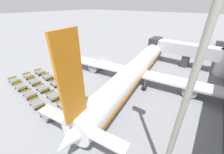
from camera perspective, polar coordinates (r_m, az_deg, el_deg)
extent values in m
plane|color=gray|center=(41.44, -4.93, 6.96)|extent=(500.00, 500.00, 0.00)
cube|color=silver|center=(40.93, 29.14, 9.98)|extent=(17.75, 3.63, 2.88)
cube|color=#2D2D33|center=(42.97, 17.53, 13.00)|extent=(2.53, 4.79, 3.45)
cube|color=#38383D|center=(41.82, 28.18, 6.11)|extent=(1.68, 2.88, 3.14)
cylinder|color=silver|center=(30.51, 10.99, 4.58)|extent=(8.59, 40.34, 3.80)
sphere|color=silver|center=(49.09, 18.94, 12.77)|extent=(3.61, 3.61, 3.61)
cone|color=silver|center=(16.11, -15.26, -21.78)|extent=(4.13, 4.96, 3.61)
cube|color=orange|center=(12.54, -16.65, -1.12)|extent=(0.62, 2.86, 8.58)
cube|color=silver|center=(15.98, -13.85, -18.99)|extent=(11.54, 2.69, 0.24)
cube|color=silver|center=(29.48, 9.81, 1.97)|extent=(41.03, 8.19, 0.44)
cylinder|color=gray|center=(29.20, 29.62, -4.07)|extent=(2.83, 3.63, 2.44)
cylinder|color=gray|center=(34.59, -6.61, 4.64)|extent=(2.83, 3.63, 2.44)
cube|color=orange|center=(30.78, 10.88, 3.45)|extent=(8.18, 36.36, 0.68)
cylinder|color=#56565B|center=(42.41, 16.38, 8.29)|extent=(0.24, 0.24, 1.60)
sphere|color=black|center=(42.68, 16.24, 7.29)|extent=(1.01, 1.01, 1.01)
cylinder|color=#56565B|center=(27.20, 13.42, -3.02)|extent=(0.24, 0.24, 1.60)
sphere|color=black|center=(27.62, 13.23, -4.44)|extent=(1.01, 1.01, 1.01)
cylinder|color=#56565B|center=(28.84, 2.79, -0.27)|extent=(0.24, 0.24, 1.60)
sphere|color=black|center=(29.23, 2.75, -1.64)|extent=(1.01, 1.01, 1.01)
cube|color=yellow|center=(64.24, -23.27, 13.69)|extent=(5.10, 2.66, 1.66)
cube|color=#1E232D|center=(66.00, -24.71, 14.02)|extent=(0.32, 1.69, 0.58)
sphere|color=black|center=(66.19, -23.43, 13.32)|extent=(0.60, 0.60, 0.60)
sphere|color=black|center=(65.06, -24.70, 12.83)|extent=(0.60, 0.60, 0.60)
sphere|color=black|center=(63.83, -21.54, 13.17)|extent=(0.60, 0.60, 0.60)
sphere|color=black|center=(62.64, -22.82, 12.67)|extent=(0.60, 0.60, 0.60)
cube|color=slate|center=(36.06, -35.50, -1.10)|extent=(2.76, 1.88, 0.10)
cube|color=olive|center=(34.83, -35.00, -1.50)|extent=(0.22, 1.67, 0.32)
cube|color=olive|center=(37.13, -36.16, -0.17)|extent=(0.22, 1.67, 0.32)
cube|color=#333338|center=(34.62, -34.66, -2.19)|extent=(0.70, 0.12, 0.06)
sphere|color=black|center=(35.28, -35.96, -2.54)|extent=(0.36, 0.36, 0.36)
sphere|color=black|center=(35.51, -33.87, -1.69)|extent=(0.36, 0.36, 0.36)
sphere|color=black|center=(36.94, -36.76, -1.54)|extent=(0.36, 0.36, 0.36)
sphere|color=black|center=(37.16, -34.75, -0.73)|extent=(0.36, 0.36, 0.36)
cube|color=slate|center=(32.74, -33.73, -3.28)|extent=(2.77, 1.90, 0.10)
cube|color=olive|center=(31.53, -33.12, -3.80)|extent=(0.23, 1.67, 0.32)
cube|color=olive|center=(33.78, -34.49, -2.19)|extent=(0.23, 1.67, 0.32)
cube|color=#333338|center=(31.35, -32.73, -4.58)|extent=(0.70, 0.12, 0.06)
sphere|color=black|center=(32.00, -34.21, -4.92)|extent=(0.36, 0.36, 0.36)
sphere|color=black|center=(32.24, -31.90, -3.97)|extent=(0.36, 0.36, 0.36)
sphere|color=black|center=(33.61, -35.15, -3.70)|extent=(0.36, 0.36, 0.36)
sphere|color=black|center=(33.84, -32.95, -2.80)|extent=(0.36, 0.36, 0.36)
cube|color=slate|center=(29.37, -31.14, -6.00)|extent=(2.80, 1.95, 0.10)
cube|color=olive|center=(28.18, -30.40, -6.72)|extent=(0.27, 1.66, 0.32)
cube|color=olive|center=(30.36, -32.03, -4.67)|extent=(0.27, 1.66, 0.32)
cube|color=#333338|center=(28.03, -29.96, -7.61)|extent=(0.70, 0.14, 0.06)
sphere|color=black|center=(28.67, -31.65, -7.90)|extent=(0.36, 0.36, 0.36)
sphere|color=black|center=(28.91, -29.07, -6.84)|extent=(0.36, 0.36, 0.36)
sphere|color=black|center=(30.23, -32.77, -6.36)|extent=(0.36, 0.36, 0.36)
sphere|color=black|center=(30.46, -30.32, -5.36)|extent=(0.36, 0.36, 0.36)
cube|color=slate|center=(26.28, -28.75, -9.43)|extent=(2.81, 1.97, 0.10)
cube|color=olive|center=(25.14, -27.80, -10.39)|extent=(0.28, 1.66, 0.32)
cube|color=olive|center=(27.22, -29.82, -7.83)|extent=(0.28, 1.66, 0.32)
cube|color=#333338|center=(25.02, -27.29, -11.41)|extent=(0.70, 0.14, 0.06)
sphere|color=black|center=(25.64, -29.26, -11.65)|extent=(0.36, 0.36, 0.36)
sphere|color=black|center=(25.89, -26.37, -10.41)|extent=(0.36, 0.36, 0.36)
sphere|color=black|center=(27.13, -30.64, -9.72)|extent=(0.36, 0.36, 0.36)
sphere|color=black|center=(27.37, -27.90, -8.58)|extent=(0.36, 0.36, 0.36)
cube|color=slate|center=(23.18, -24.88, -13.91)|extent=(2.74, 1.84, 0.10)
cube|color=olive|center=(22.12, -23.41, -15.14)|extent=(0.19, 1.67, 0.32)
cube|color=olive|center=(24.00, -26.43, -12.02)|extent=(0.19, 1.67, 0.32)
cube|color=#333338|center=(22.07, -22.73, -16.28)|extent=(0.70, 0.11, 0.06)
sphere|color=black|center=(22.59, -25.17, -16.56)|extent=(0.36, 0.36, 0.36)
sphere|color=black|center=(22.94, -22.01, -14.95)|extent=(0.36, 0.36, 0.36)
sphere|color=black|center=(23.94, -27.26, -14.21)|extent=(0.36, 0.36, 0.36)
sphere|color=black|center=(24.27, -24.25, -12.74)|extent=(0.36, 0.36, 0.36)
cube|color=slate|center=(36.54, -31.39, 0.48)|extent=(2.84, 2.03, 0.10)
cube|color=olive|center=(35.31, -30.87, 0.11)|extent=(0.32, 1.66, 0.32)
cube|color=olive|center=(37.61, -32.05, 1.40)|extent=(0.32, 1.66, 0.32)
cube|color=#333338|center=(35.10, -30.55, -0.58)|extent=(0.70, 0.16, 0.06)
sphere|color=black|center=(35.75, -31.86, -0.91)|extent=(0.36, 0.36, 0.36)
sphere|color=black|center=(36.00, -29.78, -0.13)|extent=(0.36, 0.36, 0.36)
sphere|color=black|center=(37.40, -32.67, 0.07)|extent=(0.36, 0.36, 0.36)
sphere|color=black|center=(37.65, -30.67, 0.81)|extent=(0.36, 0.36, 0.36)
cube|color=slate|center=(33.27, -29.55, -1.59)|extent=(2.84, 2.02, 0.10)
cube|color=olive|center=(32.07, -28.90, -2.08)|extent=(0.32, 1.66, 0.32)
cube|color=olive|center=(34.31, -30.32, -0.52)|extent=(0.32, 1.66, 0.32)
cube|color=#333338|center=(31.88, -28.52, -2.85)|extent=(0.70, 0.16, 0.06)
sphere|color=black|center=(32.50, -30.01, -3.17)|extent=(0.36, 0.36, 0.36)
sphere|color=black|center=(32.79, -27.74, -2.29)|extent=(0.36, 0.36, 0.36)
sphere|color=black|center=(34.12, -30.99, -1.99)|extent=(0.36, 0.36, 0.36)
sphere|color=black|center=(34.39, -28.82, -1.16)|extent=(0.36, 0.36, 0.36)
cube|color=slate|center=(30.03, -26.95, -4.09)|extent=(2.78, 1.92, 0.10)
cube|color=olive|center=(28.87, -26.02, -4.70)|extent=(0.25, 1.67, 0.32)
cube|color=olive|center=(31.00, -27.99, -2.87)|extent=(0.25, 1.67, 0.32)
cube|color=#333338|center=(28.71, -25.56, -5.55)|extent=(0.70, 0.13, 0.06)
sphere|color=black|center=(29.27, -27.30, -5.91)|extent=(0.36, 0.36, 0.36)
sphere|color=black|center=(29.64, -24.86, -4.85)|extent=(0.36, 0.36, 0.36)
sphere|color=black|center=(30.81, -28.67, -4.52)|extent=(0.36, 0.36, 0.36)
sphere|color=black|center=(31.16, -26.33, -3.54)|extent=(0.36, 0.36, 0.36)
cube|color=slate|center=(26.88, -23.21, -7.13)|extent=(2.81, 1.96, 0.10)
cube|color=olive|center=(25.76, -22.03, -7.95)|extent=(0.28, 1.66, 0.32)
cube|color=olive|center=(27.79, -24.46, -5.65)|extent=(0.28, 1.66, 0.32)
cube|color=#333338|center=(25.65, -21.50, -8.93)|extent=(0.70, 0.14, 0.06)
sphere|color=black|center=(26.17, -23.53, -9.25)|extent=(0.36, 0.36, 0.36)
sphere|color=black|center=(26.58, -20.82, -8.02)|extent=(0.36, 0.36, 0.36)
sphere|color=black|center=(27.63, -25.22, -7.51)|extent=(0.36, 0.36, 0.36)
sphere|color=black|center=(28.01, -22.63, -6.38)|extent=(0.36, 0.36, 0.36)
cube|color=slate|center=(24.10, -19.05, -10.76)|extent=(2.81, 1.96, 0.10)
cube|color=olive|center=(23.06, -17.50, -11.83)|extent=(0.27, 1.66, 0.32)
cube|color=olive|center=(24.92, -20.63, -9.01)|extent=(0.27, 1.66, 0.32)
cube|color=#333338|center=(23.00, -16.86, -12.92)|extent=(0.70, 0.14, 0.06)
sphere|color=black|center=(23.45, -19.25, -13.24)|extent=(0.36, 0.36, 0.36)
sphere|color=black|center=(23.91, -16.30, -11.75)|extent=(0.36, 0.36, 0.36)
sphere|color=black|center=(24.79, -21.43, -11.11)|extent=(0.36, 0.36, 0.36)
sphere|color=black|center=(25.23, -18.60, -9.76)|extent=(0.36, 0.36, 0.36)
cube|color=slate|center=(37.19, -27.76, 1.90)|extent=(2.81, 1.97, 0.10)
cube|color=olive|center=(35.98, -27.08, 1.60)|extent=(0.28, 1.66, 0.32)
cube|color=olive|center=(38.23, -28.54, 2.75)|extent=(0.28, 1.66, 0.32)
cube|color=#333338|center=(35.78, -26.73, 0.94)|extent=(0.70, 0.14, 0.06)
sphere|color=black|center=(36.34, -28.10, 0.57)|extent=(0.36, 0.36, 0.36)
sphere|color=black|center=(36.73, -26.10, 1.34)|extent=(0.36, 0.36, 0.36)
sphere|color=black|center=(37.97, -29.12, 1.45)|extent=(0.36, 0.36, 0.36)
sphere|color=black|center=(38.33, -27.20, 2.18)|extent=(0.36, 0.36, 0.36)
cube|color=slate|center=(34.11, -25.17, 0.23)|extent=(2.85, 2.05, 0.10)
cube|color=olive|center=(32.93, -24.39, -0.19)|extent=(0.33, 1.66, 0.32)
cube|color=olive|center=(35.13, -26.03, 1.22)|extent=(0.33, 1.66, 0.32)
cube|color=#333338|center=(32.74, -24.01, -0.93)|extent=(0.70, 0.17, 0.06)
sphere|color=black|center=(33.30, -25.53, -1.27)|extent=(0.36, 0.36, 0.36)
sphere|color=black|center=(33.69, -23.36, -0.44)|extent=(0.36, 0.36, 0.36)
sphere|color=black|center=(34.89, -26.67, -0.20)|extent=(0.36, 0.36, 0.36)
sphere|color=black|center=(35.26, -24.58, 0.59)|extent=(0.36, 0.36, 0.36)
cube|color=slate|center=(30.71, -22.23, -2.26)|extent=(2.84, 2.02, 0.10)
cube|color=olive|center=(29.56, -21.23, -2.82)|extent=(0.32, 1.66, 0.32)
cube|color=olive|center=(31.67, -23.30, -1.09)|extent=(0.32, 1.66, 0.32)
cube|color=#333338|center=(29.41, -20.78, -3.65)|extent=(0.70, 0.16, 0.06)
sphere|color=black|center=(29.92, -22.54, -4.00)|extent=(0.36, 0.36, 0.36)
sphere|color=black|center=(30.37, -20.17, -3.02)|extent=(0.36, 0.36, 0.36)
sphere|color=black|center=(31.44, -23.98, -2.69)|extent=(0.36, 0.36, 0.36)
sphere|color=black|center=(31.86, -21.71, -1.77)|extent=(0.36, 0.36, 0.36)
cube|color=slate|center=(27.88, -18.21, -4.75)|extent=(2.83, 2.00, 0.10)
cube|color=olive|center=(26.80, -16.91, -5.45)|extent=(0.30, 1.66, 0.32)
cube|color=olive|center=(28.77, -19.55, -3.39)|extent=(0.30, 1.66, 0.32)
cube|color=#333338|center=(26.69, -16.37, -6.37)|extent=(0.70, 0.15, 0.06)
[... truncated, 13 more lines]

